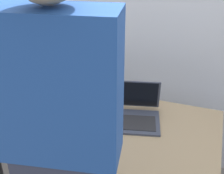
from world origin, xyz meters
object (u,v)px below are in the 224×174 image
object	(u,v)px
laptop	(134,112)
beer_bottle_amber	(36,85)
beer_bottle_dark	(56,82)
coffee_mug	(48,115)
person_figure	(64,158)

from	to	relation	value
laptop	beer_bottle_amber	size ratio (longest dim) A/B	1.22
beer_bottle_dark	coffee_mug	bearing A→B (deg)	-71.68
beer_bottle_dark	person_figure	distance (m)	0.84
person_figure	coffee_mug	distance (m)	0.60
beer_bottle_amber	laptop	bearing A→B (deg)	0.85
beer_bottle_amber	coffee_mug	size ratio (longest dim) A/B	2.50
person_figure	beer_bottle_amber	bearing A→B (deg)	130.60
beer_bottle_dark	person_figure	xyz separation A→B (m)	(0.44, -0.71, 0.07)
beer_bottle_amber	beer_bottle_dark	bearing A→B (deg)	27.38
laptop	person_figure	size ratio (longest dim) A/B	0.21
beer_bottle_dark	person_figure	size ratio (longest dim) A/B	0.19
beer_bottle_dark	coffee_mug	world-z (taller)	beer_bottle_dark
coffee_mug	person_figure	bearing A→B (deg)	-51.89
beer_bottle_dark	person_figure	bearing A→B (deg)	-58.13
laptop	coffee_mug	world-z (taller)	laptop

